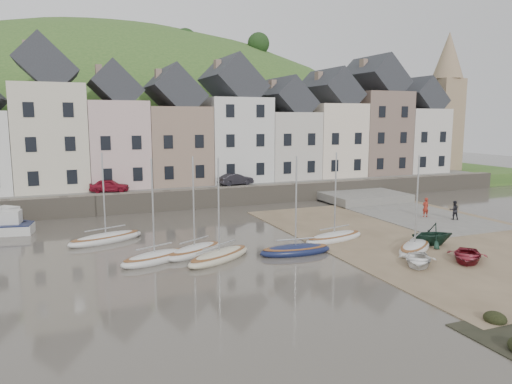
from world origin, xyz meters
name	(u,v)px	position (x,y,z in m)	size (l,w,h in m)	color
ground	(292,252)	(0.00, 0.00, 0.00)	(160.00, 160.00, 0.00)	#403A32
quay_land	(177,180)	(0.00, 32.00, 0.75)	(90.00, 30.00, 1.50)	#335923
quay_street	(202,186)	(0.00, 20.50, 1.55)	(70.00, 7.00, 0.10)	slate
seawall	(212,197)	(0.00, 17.00, 0.90)	(70.00, 1.20, 1.80)	slate
beach	(430,236)	(11.00, 0.00, 0.03)	(18.00, 26.00, 0.06)	brown
slipway	(402,212)	(15.00, 8.00, 0.06)	(8.00, 18.00, 0.12)	slate
hillside	(117,267)	(-5.00, 60.00, -17.99)	(134.40, 84.00, 84.00)	#335923
townhouse_terrace	(208,128)	(1.76, 24.00, 7.32)	(61.05, 8.00, 13.93)	white
church_spire	(446,98)	(34.55, 24.00, 11.06)	(4.00, 4.00, 18.00)	#997F60
sailboat_0	(106,238)	(-10.61, 7.17, 0.26)	(5.52, 3.30, 6.32)	silver
sailboat_1	(155,258)	(-8.38, 1.26, 0.26)	(4.63, 3.03, 6.32)	silver
sailboat_2	(219,256)	(-4.75, 0.15, 0.26)	(5.13, 3.85, 6.32)	beige
sailboat_3	(195,251)	(-5.81, 1.83, 0.26)	(4.59, 3.51, 6.32)	silver
sailboat_4	(334,237)	(3.99, 1.49, 0.26)	(5.21, 2.57, 6.32)	silver
sailboat_5	(295,250)	(0.05, -0.38, 0.26)	(4.77, 1.88, 6.32)	#141C41
sailboat_6	(415,247)	(7.33, -2.69, 0.26)	(4.61, 3.87, 6.32)	silver
motorboat_0	(1,227)	(-17.43, 12.21, 0.58)	(4.78, 2.47, 1.70)	silver
motorboat_2	(1,222)	(-17.61, 13.80, 0.58)	(4.46, 4.27, 1.70)	silver
rowboat_white	(418,260)	(5.39, -5.24, 0.37)	(2.17, 3.04, 0.63)	white
rowboat_green	(432,234)	(9.28, -2.07, 0.81)	(2.46, 2.85, 1.50)	#142E22
rowboat_red	(467,256)	(8.57, -5.73, 0.39)	(2.31, 3.23, 0.67)	maroon
person_red	(425,207)	(15.06, 5.10, 0.95)	(0.60, 0.39, 1.65)	maroon
person_dark	(454,210)	(16.54, 3.43, 0.90)	(0.76, 0.59, 1.56)	black
car_left	(109,186)	(-9.13, 19.50, 2.20)	(1.42, 3.53, 1.20)	maroon
car_right	(236,179)	(3.27, 19.50, 2.20)	(1.26, 3.62, 1.19)	black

